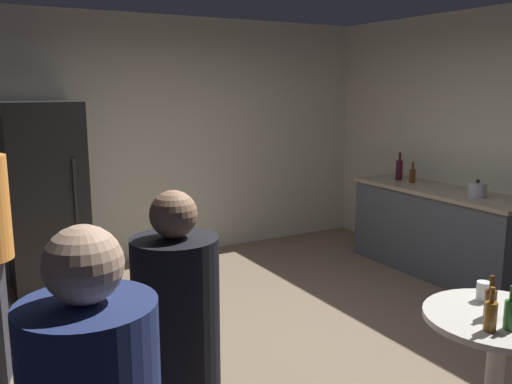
{
  "coord_description": "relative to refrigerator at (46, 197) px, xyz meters",
  "views": [
    {
      "loc": [
        -2.1,
        -3.25,
        1.94
      ],
      "look_at": [
        -0.13,
        0.23,
        1.16
      ],
      "focal_mm": 38.51,
      "sensor_mm": 36.0,
      "label": 1
    }
  ],
  "objects": [
    {
      "name": "wall_back",
      "position": [
        1.32,
        0.43,
        0.45
      ],
      "size": [
        5.32,
        0.06,
        2.7
      ],
      "primitive_type": "cube",
      "color": "beige",
      "rests_on": "ground_plane"
    },
    {
      "name": "beer_bottle_green",
      "position": [
        1.6,
        -3.84,
        -0.08
      ],
      "size": [
        0.06,
        0.06,
        0.23
      ],
      "color": "#26662D",
      "rests_on": "foreground_table"
    },
    {
      "name": "person_in_black_shirt",
      "position": [
        -0.06,
        -3.55,
        0.01
      ],
      "size": [
        0.41,
        0.41,
        1.56
      ],
      "rotation": [
        0.0,
        0.0,
        0.25
      ],
      "color": "#2D2D38",
      "rests_on": "ground_plane"
    },
    {
      "name": "beer_bottle_on_counter",
      "position": [
        3.6,
        -1.17,
        0.08
      ],
      "size": [
        0.06,
        0.06,
        0.23
      ],
      "color": "#593314",
      "rests_on": "kitchen_counter"
    },
    {
      "name": "ground_plane",
      "position": [
        1.32,
        -2.2,
        -0.95
      ],
      "size": [
        5.2,
        5.2,
        0.1
      ],
      "primitive_type": "cube",
      "color": "#7A6651"
    },
    {
      "name": "foreground_table",
      "position": [
        1.71,
        -3.7,
        -0.27
      ],
      "size": [
        0.8,
        0.8,
        0.73
      ],
      "color": "beige",
      "rests_on": "ground_plane"
    },
    {
      "name": "kitchen_counter",
      "position": [
        3.6,
        -1.59,
        -0.45
      ],
      "size": [
        0.64,
        2.0,
        0.9
      ],
      "color": "#4C515B",
      "rests_on": "ground_plane"
    },
    {
      "name": "beer_bottle_amber",
      "position": [
        1.5,
        -3.8,
        -0.08
      ],
      "size": [
        0.06,
        0.06,
        0.23
      ],
      "color": "#8C5919",
      "rests_on": "foreground_table"
    },
    {
      "name": "beer_bottle_brown",
      "position": [
        1.64,
        -3.69,
        -0.08
      ],
      "size": [
        0.06,
        0.06,
        0.23
      ],
      "color": "#593314",
      "rests_on": "foreground_table"
    },
    {
      "name": "wine_bottle_on_counter",
      "position": [
        3.62,
        -0.95,
        0.12
      ],
      "size": [
        0.08,
        0.08,
        0.31
      ],
      "color": "#3F141E",
      "rests_on": "kitchen_counter"
    },
    {
      "name": "kettle",
      "position": [
        3.55,
        -2.06,
        0.07
      ],
      "size": [
        0.24,
        0.17,
        0.18
      ],
      "color": "#B2B2B7",
      "rests_on": "kitchen_counter"
    },
    {
      "name": "plastic_cup_white",
      "position": [
        1.81,
        -3.52,
        -0.11
      ],
      "size": [
        0.08,
        0.08,
        0.11
      ],
      "primitive_type": "cylinder",
      "color": "white",
      "rests_on": "foreground_table"
    },
    {
      "name": "refrigerator",
      "position": [
        0.0,
        0.0,
        0.0
      ],
      "size": [
        0.7,
        0.68,
        1.8
      ],
      "color": "black",
      "rests_on": "ground_plane"
    }
  ]
}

